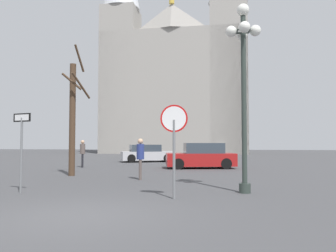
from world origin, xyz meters
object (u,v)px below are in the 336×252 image
at_px(pedestrian_standing, 83,151).
at_px(parked_car_near_silver, 147,154).
at_px(pedestrian_walking, 140,155).
at_px(one_way_arrow_sign, 22,141).
at_px(street_lamp, 244,66).
at_px(bare_tree, 73,116).
at_px(parked_car_far_red, 201,156).
at_px(cathedral, 176,76).
at_px(stop_sign, 174,133).

bearing_deg(pedestrian_standing, parked_car_near_silver, 64.48).
bearing_deg(pedestrian_walking, one_way_arrow_sign, -126.16).
height_order(street_lamp, pedestrian_walking, street_lamp).
bearing_deg(pedestrian_walking, bare_tree, 160.44).
xyz_separation_m(parked_car_far_red, pedestrian_walking, (-2.43, -6.51, 0.34)).
bearing_deg(cathedral, parked_car_far_red, -81.43).
distance_m(cathedral, one_way_arrow_sign, 39.07).
bearing_deg(parked_car_far_red, street_lamp, -80.97).
bearing_deg(parked_car_far_red, bare_tree, -138.47).
xyz_separation_m(street_lamp, parked_car_near_silver, (-5.95, 15.65, -3.36)).
distance_m(bare_tree, pedestrian_walking, 4.13).
bearing_deg(street_lamp, pedestrian_walking, 141.10).
distance_m(parked_car_far_red, pedestrian_walking, 6.96).
bearing_deg(pedestrian_standing, street_lamp, -46.73).
relative_size(cathedral, pedestrian_walking, 20.06).
distance_m(parked_car_near_silver, pedestrian_standing, 6.87).
bearing_deg(parked_car_near_silver, pedestrian_standing, -115.52).
bearing_deg(parked_car_near_silver, street_lamp, -69.19).
bearing_deg(stop_sign, pedestrian_walking, 112.50).
distance_m(stop_sign, street_lamp, 3.28).
height_order(one_way_arrow_sign, street_lamp, street_lamp).
bearing_deg(bare_tree, pedestrian_walking, -19.56).
xyz_separation_m(one_way_arrow_sign, street_lamp, (6.95, 0.86, 2.39)).
distance_m(stop_sign, parked_car_near_silver, 17.47).
xyz_separation_m(stop_sign, street_lamp, (2.09, 1.34, 2.14)).
xyz_separation_m(pedestrian_walking, pedestrian_standing, (-4.93, 6.25, -0.03)).
bearing_deg(street_lamp, one_way_arrow_sign, -172.96).
height_order(street_lamp, parked_car_near_silver, street_lamp).
height_order(stop_sign, bare_tree, bare_tree).
bearing_deg(stop_sign, one_way_arrow_sign, 174.28).
height_order(parked_car_near_silver, pedestrian_standing, pedestrian_standing).
bearing_deg(one_way_arrow_sign, pedestrian_standing, 100.74).
height_order(parked_car_far_red, pedestrian_walking, pedestrian_walking).
distance_m(stop_sign, pedestrian_walking, 4.99).
distance_m(street_lamp, pedestrian_standing, 13.32).
distance_m(one_way_arrow_sign, pedestrian_walking, 5.07).
bearing_deg(one_way_arrow_sign, parked_car_near_silver, 86.53).
relative_size(stop_sign, bare_tree, 0.43).
bearing_deg(parked_car_far_red, pedestrian_standing, -177.96).
bearing_deg(cathedral, parked_car_near_silver, -90.76).
distance_m(cathedral, pedestrian_standing, 29.53).
height_order(parked_car_near_silver, pedestrian_walking, pedestrian_walking).
relative_size(stop_sign, parked_car_near_silver, 0.59).
bearing_deg(bare_tree, parked_car_far_red, 41.53).
bearing_deg(cathedral, one_way_arrow_sign, -91.94).
distance_m(cathedral, stop_sign, 39.63).
relative_size(one_way_arrow_sign, pedestrian_walking, 1.44).
relative_size(bare_tree, pedestrian_standing, 3.62).
xyz_separation_m(street_lamp, pedestrian_standing, (-8.90, 9.46, -2.97)).
bearing_deg(cathedral, pedestrian_walking, -87.14).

